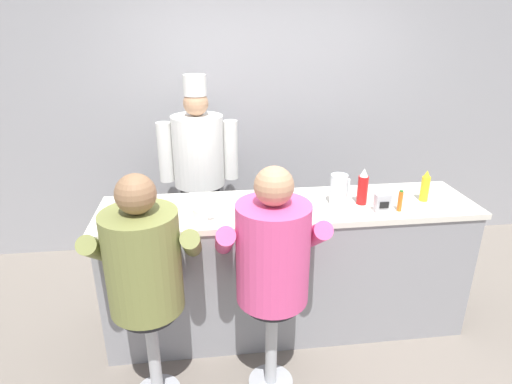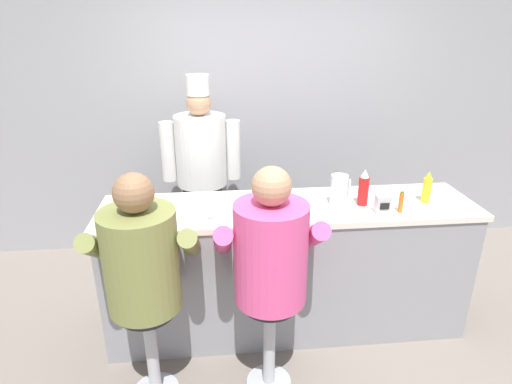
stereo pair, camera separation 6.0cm
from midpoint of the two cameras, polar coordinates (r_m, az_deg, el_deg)
The scene contains 14 objects.
ground_plane at distance 3.22m, azimuth 4.44°, elevation -20.39°, with size 20.00×20.00×0.00m, color slate.
wall_back at distance 4.15m, azimuth 0.32°, elevation 10.58°, with size 10.00×0.06×2.70m.
diner_counter at distance 3.17m, azimuth 3.59°, elevation -9.95°, with size 2.58×0.62×0.99m.
ketchup_bottle_red at distance 2.99m, azimuth 13.48°, elevation 0.59°, with size 0.07×0.07×0.26m.
mustard_bottle_yellow at distance 3.18m, azimuth 21.12°, elevation 0.68°, with size 0.06×0.06×0.22m.
hot_sauce_bottle_orange at distance 2.96m, azimuth 18.11°, elevation -1.14°, with size 0.03×0.03×0.15m.
water_pitcher_clear at distance 2.95m, azimuth 10.38°, elevation 0.32°, with size 0.13×0.12×0.21m.
breakfast_plate at distance 2.83m, azimuth -15.35°, elevation -3.14°, with size 0.24×0.24×0.05m.
cereal_bowl at distance 2.91m, azimuth -1.60°, elevation -1.43°, with size 0.14×0.14×0.05m.
coffee_mug_white at distance 2.71m, azimuth -8.00°, elevation -2.98°, with size 0.14×0.09×0.09m.
napkin_dispenser_chrome at distance 2.91m, azimuth 15.94°, elevation -1.46°, with size 0.10×0.06×0.12m.
diner_seated_olive at distance 2.48m, azimuth -15.29°, elevation -9.44°, with size 0.63×0.62×1.46m.
diner_seated_pink at distance 2.47m, azimuth 1.40°, elevation -8.61°, with size 0.64×0.63×1.47m.
cook_in_whites_near at distance 3.80m, azimuth -8.05°, elevation 3.27°, with size 0.69×0.44×1.76m.
Camera 1 is at (-0.56, -2.33, 2.17)m, focal length 30.00 mm.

